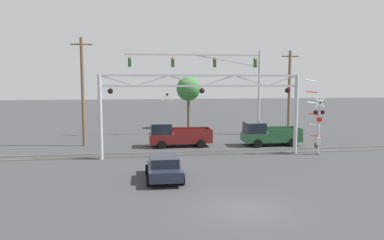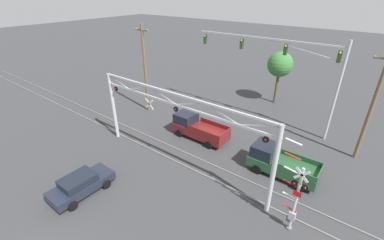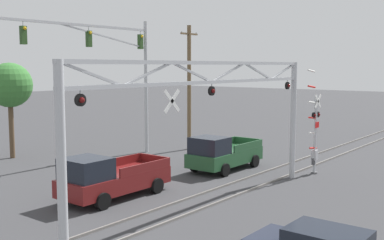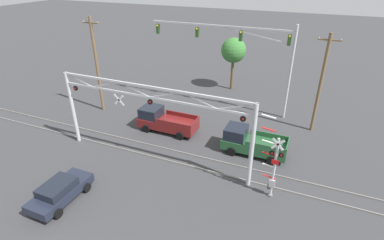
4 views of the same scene
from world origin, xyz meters
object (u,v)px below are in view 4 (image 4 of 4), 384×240
at_px(pickup_truck_following, 250,142).
at_px(sedan_waiting, 60,191).
at_px(crossing_gantry, 151,112).
at_px(background_tree_beyond_span, 234,51).
at_px(utility_pole_left, 97,65).
at_px(utility_pole_right, 321,83).
at_px(crossing_signal_mast, 273,168).
at_px(traffic_signal_span, 251,49).
at_px(pickup_truck_lead, 164,121).

relative_size(pickup_truck_following, sedan_waiting, 1.20).
distance_m(crossing_gantry, background_tree_beyond_span, 16.94).
xyz_separation_m(pickup_truck_following, sedan_waiting, (-9.87, -10.25, -0.22)).
bearing_deg(utility_pole_left, utility_pole_right, 10.81).
bearing_deg(sedan_waiting, crossing_signal_mast, 24.96).
bearing_deg(sedan_waiting, pickup_truck_following, 46.09).
relative_size(crossing_gantry, traffic_signal_span, 1.05).
relative_size(pickup_truck_lead, background_tree_beyond_span, 0.87).
relative_size(crossing_gantry, pickup_truck_following, 2.99).
relative_size(crossing_signal_mast, pickup_truck_lead, 1.08).
relative_size(sedan_waiting, utility_pole_left, 0.45).
xyz_separation_m(pickup_truck_lead, utility_pole_left, (-7.96, 1.38, 3.89)).
height_order(crossing_signal_mast, sedan_waiting, crossing_signal_mast).
bearing_deg(utility_pole_right, traffic_signal_span, 166.07).
bearing_deg(pickup_truck_lead, background_tree_beyond_span, 77.43).
bearing_deg(background_tree_beyond_span, traffic_signal_span, -59.82).
bearing_deg(crossing_signal_mast, utility_pole_right, 79.24).
height_order(pickup_truck_lead, pickup_truck_following, same).
xyz_separation_m(crossing_signal_mast, utility_pole_left, (-18.43, 6.52, 2.65)).
bearing_deg(pickup_truck_following, pickup_truck_lead, 175.78).
bearing_deg(background_tree_beyond_span, crossing_signal_mast, -66.12).
relative_size(crossing_signal_mast, pickup_truck_following, 1.15).
xyz_separation_m(crossing_gantry, crossing_signal_mast, (8.99, -0.56, -1.94)).
distance_m(pickup_truck_following, utility_pole_right, 8.15).
bearing_deg(traffic_signal_span, pickup_truck_following, -73.72).
distance_m(crossing_gantry, pickup_truck_following, 8.34).
xyz_separation_m(crossing_signal_mast, traffic_signal_span, (-4.58, 12.04, 4.22)).
bearing_deg(pickup_truck_lead, sedan_waiting, -99.38).
height_order(traffic_signal_span, utility_pole_right, traffic_signal_span).
bearing_deg(sedan_waiting, utility_pole_right, 48.54).
distance_m(crossing_gantry, sedan_waiting, 7.85).
height_order(utility_pole_left, utility_pole_right, utility_pole_left).
bearing_deg(crossing_gantry, pickup_truck_lead, 107.89).
height_order(crossing_signal_mast, background_tree_beyond_span, background_tree_beyond_span).
bearing_deg(utility_pole_left, traffic_signal_span, 21.74).
bearing_deg(crossing_signal_mast, crossing_gantry, 176.44).
relative_size(traffic_signal_span, pickup_truck_following, 2.84).
height_order(crossing_gantry, background_tree_beyond_span, background_tree_beyond_span).
relative_size(pickup_truck_following, utility_pole_left, 0.54).
height_order(utility_pole_left, background_tree_beyond_span, utility_pole_left).
height_order(sedan_waiting, background_tree_beyond_span, background_tree_beyond_span).
distance_m(pickup_truck_lead, utility_pole_left, 8.97).
bearing_deg(pickup_truck_following, background_tree_beyond_span, 112.46).
bearing_deg(pickup_truck_following, crossing_gantry, -148.86).
bearing_deg(utility_pole_left, pickup_truck_lead, -9.81).
height_order(crossing_gantry, pickup_truck_following, crossing_gantry).
bearing_deg(sedan_waiting, utility_pole_left, 116.78).
relative_size(traffic_signal_span, background_tree_beyond_span, 2.32).
relative_size(pickup_truck_lead, utility_pole_right, 0.61).
bearing_deg(crossing_gantry, utility_pole_left, 147.75).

